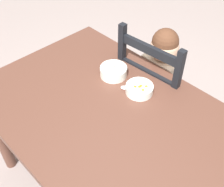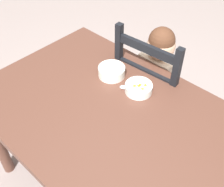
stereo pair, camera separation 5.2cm
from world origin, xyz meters
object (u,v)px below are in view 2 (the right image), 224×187
at_px(dining_chair, 153,94).
at_px(spoon, 128,87).
at_px(dining_table, 110,124).
at_px(child_figure, 155,75).
at_px(bowl_of_carrots, 139,88).
at_px(bowl_of_peas, 112,71).

height_order(dining_chair, spoon, dining_chair).
relative_size(dining_table, dining_chair, 1.42).
bearing_deg(dining_table, child_figure, 99.71).
xyz_separation_m(bowl_of_carrots, spoon, (-0.06, -0.02, -0.02)).
bearing_deg(spoon, bowl_of_peas, 171.66).
relative_size(bowl_of_carrots, spoon, 1.21).
xyz_separation_m(dining_table, dining_chair, (-0.08, 0.51, -0.19)).
height_order(bowl_of_carrots, spoon, bowl_of_carrots).
xyz_separation_m(dining_table, child_figure, (-0.09, 0.50, -0.02)).
height_order(dining_table, bowl_of_carrots, bowl_of_carrots).
distance_m(dining_chair, bowl_of_carrots, 0.44).
xyz_separation_m(dining_chair, child_figure, (-0.00, -0.00, 0.17)).
bearing_deg(child_figure, bowl_of_peas, -108.31).
xyz_separation_m(dining_table, bowl_of_peas, (-0.18, 0.21, 0.13)).
relative_size(bowl_of_peas, spoon, 1.25).
distance_m(dining_table, bowl_of_peas, 0.31).
bearing_deg(bowl_of_carrots, spoon, -161.37).
height_order(child_figure, bowl_of_peas, child_figure).
xyz_separation_m(dining_table, bowl_of_carrots, (0.01, 0.21, 0.12)).
bearing_deg(dining_table, bowl_of_carrots, 86.99).
bearing_deg(child_figure, spoon, -83.01).
bearing_deg(spoon, dining_table, -75.91).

